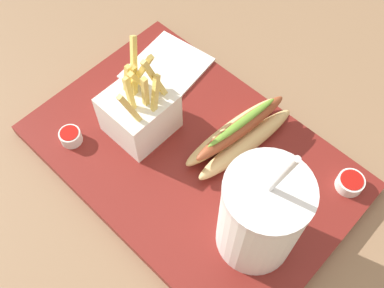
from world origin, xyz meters
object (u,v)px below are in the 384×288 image
(fries_basket, at_px, (139,112))
(ketchup_cup_2, at_px, (70,136))
(soda_cup, at_px, (261,216))
(hot_dog_1, at_px, (240,135))
(napkin_stack, at_px, (167,68))
(ketchup_cup_1, at_px, (350,183))

(fries_basket, relative_size, ketchup_cup_2, 4.49)
(soda_cup, distance_m, fries_basket, 0.24)
(fries_basket, bearing_deg, ketchup_cup_2, -123.38)
(hot_dog_1, distance_m, napkin_stack, 0.18)
(soda_cup, relative_size, napkin_stack, 1.88)
(soda_cup, xyz_separation_m, ketchup_cup_2, (-0.29, -0.07, -0.06))
(soda_cup, bearing_deg, napkin_stack, 156.59)
(ketchup_cup_2, bearing_deg, fries_basket, 56.62)
(ketchup_cup_2, height_order, napkin_stack, ketchup_cup_2)
(soda_cup, bearing_deg, fries_basket, 175.52)
(hot_dog_1, bearing_deg, ketchup_cup_2, -137.35)
(fries_basket, height_order, napkin_stack, fries_basket)
(ketchup_cup_2, distance_m, napkin_stack, 0.19)
(hot_dog_1, height_order, napkin_stack, hot_dog_1)
(hot_dog_1, relative_size, ketchup_cup_1, 4.89)
(ketchup_cup_2, xyz_separation_m, napkin_stack, (0.00, 0.19, -0.01))
(fries_basket, bearing_deg, napkin_stack, 116.87)
(soda_cup, height_order, ketchup_cup_1, soda_cup)
(hot_dog_1, distance_m, ketchup_cup_1, 0.17)
(fries_basket, height_order, ketchup_cup_1, fries_basket)
(hot_dog_1, distance_m, ketchup_cup_2, 0.25)
(hot_dog_1, xyz_separation_m, ketchup_cup_1, (0.16, 0.05, -0.01))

